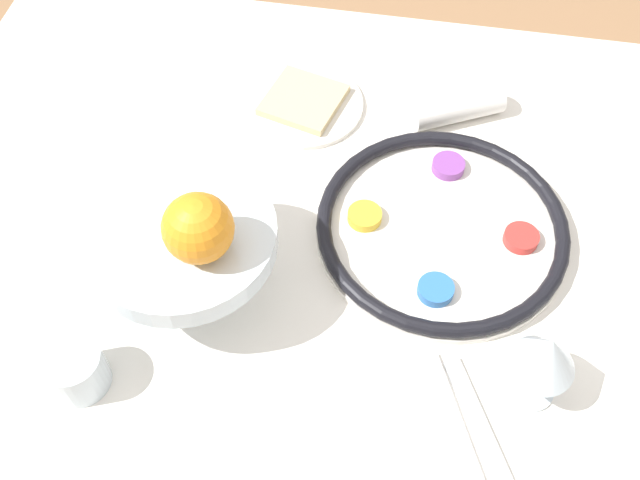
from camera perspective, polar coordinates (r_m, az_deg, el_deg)
ground_plane at (r=1.65m, az=4.21°, el=-13.88°), size 8.00×8.00×0.00m
dining_table at (r=1.33m, az=5.14°, el=-8.26°), size 1.46×0.90×0.71m
seder_plate at (r=1.02m, az=9.29°, el=1.14°), size 0.34×0.34×0.03m
wine_glass at (r=0.86m, az=16.83°, el=-8.42°), size 0.08×0.08×0.12m
fruit_stand at (r=0.90m, az=-10.49°, el=-0.05°), size 0.23×0.23×0.12m
orange_fruit at (r=0.83m, az=-9.28°, el=0.89°), size 0.08×0.08×0.08m
bread_plate at (r=1.17m, az=-1.26°, el=10.39°), size 0.18×0.18×0.02m
napkin_roll at (r=1.16m, az=10.39°, el=9.96°), size 0.15×0.11×0.05m
cup_mid at (r=0.92m, az=-18.16°, el=-9.36°), size 0.07×0.07×0.06m
fork_left at (r=0.90m, az=12.09°, el=-13.74°), size 0.10×0.16×0.01m
fork_right at (r=0.90m, az=10.14°, el=-13.51°), size 0.09×0.17×0.01m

